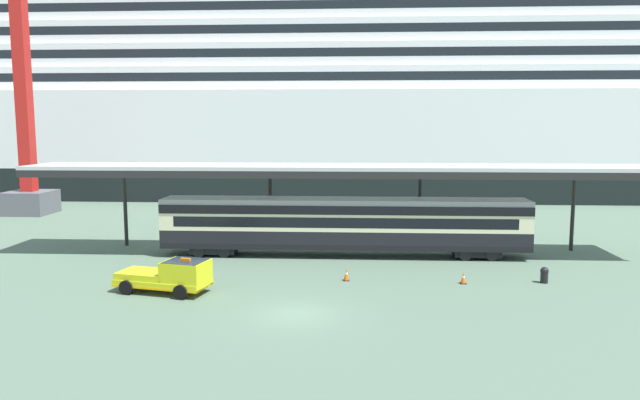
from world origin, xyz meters
name	(u,v)px	position (x,y,z in m)	size (l,w,h in m)	color
ground_plane	(297,314)	(0.00, 0.00, 0.00)	(400.00, 400.00, 0.00)	#536C58
cruise_ship	(360,109)	(3.60, 56.63, 11.59)	(125.79, 30.13, 33.31)	black
platform_canopy	(344,169)	(2.09, 13.65, 6.19)	(44.93, 5.31, 6.43)	#B7B7B7
train_carriage	(344,224)	(2.09, 13.25, 2.32)	(25.71, 2.81, 4.11)	black
service_truck	(171,275)	(-7.31, 3.33, 0.99)	(5.52, 3.14, 2.02)	yellow
traffic_cone_near	(346,275)	(2.36, 6.46, 0.37)	(0.36, 0.36, 0.76)	black
traffic_cone_mid	(463,278)	(9.22, 6.16, 0.34)	(0.36, 0.36, 0.69)	black
dockside_crane	(24,50)	(-30.76, 31.55, 16.82)	(11.53, 4.40, 53.65)	#595960
quay_bollard	(544,274)	(14.02, 6.59, 0.52)	(0.48, 0.48, 0.96)	black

